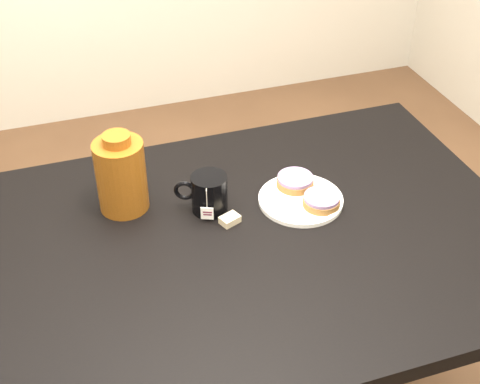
{
  "coord_description": "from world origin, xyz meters",
  "views": [
    {
      "loc": [
        -0.33,
        -1.1,
        1.74
      ],
      "look_at": [
        0.07,
        0.09,
        0.81
      ],
      "focal_mm": 50.0,
      "sensor_mm": 36.0,
      "label": 1
    }
  ],
  "objects_px": {
    "table": "(225,269)",
    "bagel_package": "(121,175)",
    "plate": "(301,199)",
    "teabag_pouch": "(230,220)",
    "bagel_back": "(295,181)",
    "mug": "(208,193)",
    "bagel_front": "(321,201)"
  },
  "relations": [
    {
      "from": "table",
      "to": "plate",
      "type": "distance_m",
      "value": 0.25
    },
    {
      "from": "table",
      "to": "teabag_pouch",
      "type": "relative_size",
      "value": 31.11
    },
    {
      "from": "bagel_package",
      "to": "teabag_pouch",
      "type": "bearing_deg",
      "value": -32.5
    },
    {
      "from": "bagel_back",
      "to": "bagel_package",
      "type": "xyz_separation_m",
      "value": [
        -0.42,
        0.07,
        0.07
      ]
    },
    {
      "from": "plate",
      "to": "bagel_package",
      "type": "xyz_separation_m",
      "value": [
        -0.41,
        0.12,
        0.09
      ]
    },
    {
      "from": "plate",
      "to": "teabag_pouch",
      "type": "relative_size",
      "value": 4.6
    },
    {
      "from": "plate",
      "to": "teabag_pouch",
      "type": "bearing_deg",
      "value": -173.3
    },
    {
      "from": "plate",
      "to": "teabag_pouch",
      "type": "xyz_separation_m",
      "value": [
        -0.19,
        -0.02,
        0.0
      ]
    },
    {
      "from": "bagel_back",
      "to": "mug",
      "type": "bearing_deg",
      "value": -177.26
    },
    {
      "from": "plate",
      "to": "table",
      "type": "bearing_deg",
      "value": -159.13
    },
    {
      "from": "plate",
      "to": "mug",
      "type": "height_order",
      "value": "mug"
    },
    {
      "from": "teabag_pouch",
      "to": "bagel_package",
      "type": "distance_m",
      "value": 0.28
    },
    {
      "from": "plate",
      "to": "mug",
      "type": "bearing_deg",
      "value": 169.3
    },
    {
      "from": "plate",
      "to": "teabag_pouch",
      "type": "height_order",
      "value": "teabag_pouch"
    },
    {
      "from": "table",
      "to": "mug",
      "type": "distance_m",
      "value": 0.18
    },
    {
      "from": "table",
      "to": "mug",
      "type": "bearing_deg",
      "value": 89.87
    },
    {
      "from": "bagel_back",
      "to": "teabag_pouch",
      "type": "distance_m",
      "value": 0.21
    },
    {
      "from": "bagel_back",
      "to": "mug",
      "type": "distance_m",
      "value": 0.23
    },
    {
      "from": "bagel_front",
      "to": "mug",
      "type": "height_order",
      "value": "mug"
    },
    {
      "from": "mug",
      "to": "bagel_back",
      "type": "bearing_deg",
      "value": 26.1
    },
    {
      "from": "teabag_pouch",
      "to": "table",
      "type": "bearing_deg",
      "value": -117.62
    },
    {
      "from": "table",
      "to": "bagel_package",
      "type": "height_order",
      "value": "bagel_package"
    },
    {
      "from": "table",
      "to": "teabag_pouch",
      "type": "distance_m",
      "value": 0.12
    },
    {
      "from": "bagel_front",
      "to": "mug",
      "type": "relative_size",
      "value": 0.92
    },
    {
      "from": "plate",
      "to": "bagel_package",
      "type": "height_order",
      "value": "bagel_package"
    },
    {
      "from": "plate",
      "to": "bagel_front",
      "type": "bearing_deg",
      "value": -49.72
    },
    {
      "from": "teabag_pouch",
      "to": "mug",
      "type": "bearing_deg",
      "value": 116.78
    },
    {
      "from": "bagel_package",
      "to": "bagel_back",
      "type": "bearing_deg",
      "value": -9.06
    },
    {
      "from": "mug",
      "to": "teabag_pouch",
      "type": "xyz_separation_m",
      "value": [
        0.03,
        -0.06,
        -0.04
      ]
    },
    {
      "from": "plate",
      "to": "bagel_back",
      "type": "bearing_deg",
      "value": 83.4
    },
    {
      "from": "bagel_back",
      "to": "plate",
      "type": "bearing_deg",
      "value": -96.6
    },
    {
      "from": "teabag_pouch",
      "to": "bagel_package",
      "type": "bearing_deg",
      "value": 147.5
    }
  ]
}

